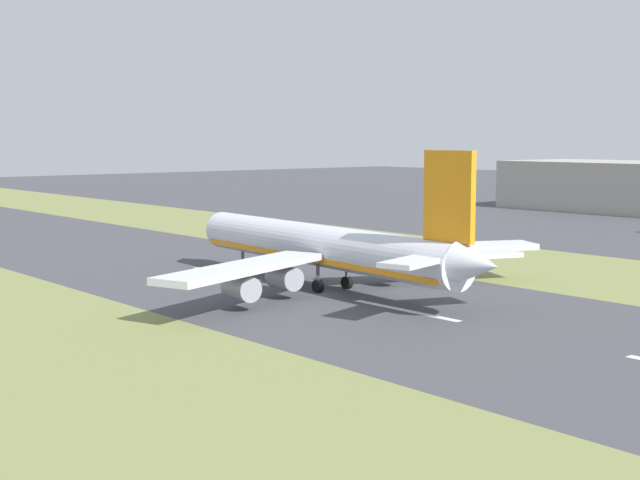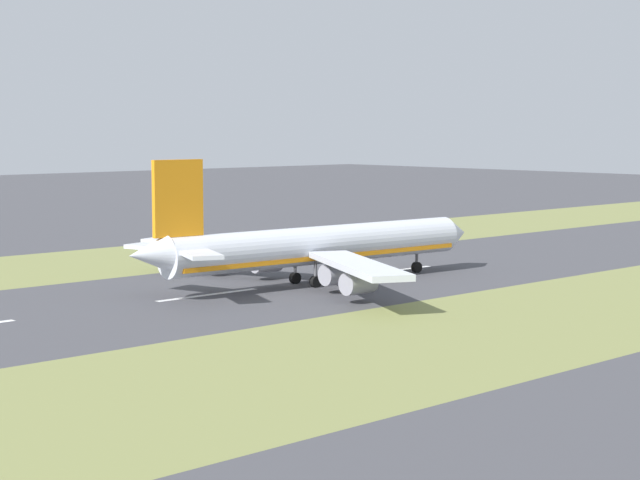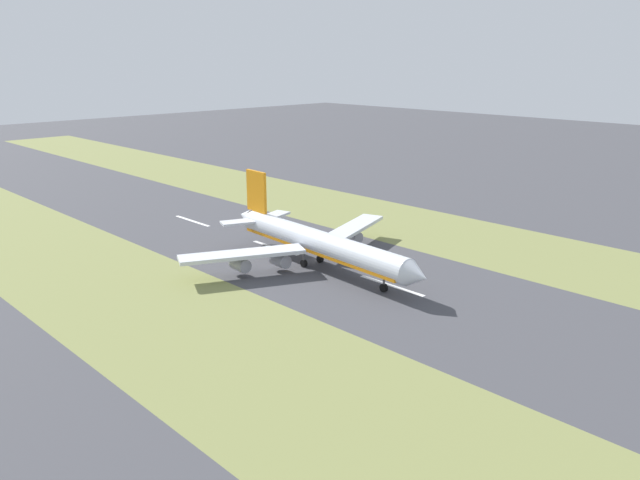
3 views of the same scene
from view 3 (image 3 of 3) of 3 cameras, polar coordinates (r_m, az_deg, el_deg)
The scene contains 7 objects.
ground_plane at distance 155.91m, azimuth -0.32°, elevation -1.96°, with size 800.00×800.00×0.00m, color #424247.
grass_median_west at distance 188.62m, azimuth 9.57°, elevation 1.08°, with size 40.00×600.00×0.01m, color olive.
grass_median_east at distance 130.72m, azimuth -14.75°, elevation -6.23°, with size 40.00×600.00×0.01m, color olive.
centreline_dash_near at distance 198.33m, azimuth -11.60°, elevation 1.72°, with size 1.20×18.00×0.01m, color silver.
centreline_dash_mid at distance 167.16m, azimuth -4.10°, elevation -0.73°, with size 1.20×18.00×0.01m, color silver.
centreline_dash_far at distance 140.53m, azimuth 6.55°, elevation -4.16°, with size 1.20×18.00×0.01m, color silver.
airplane_main_jet at distance 150.79m, azimuth -0.47°, elevation -0.20°, with size 64.01×67.21×20.20m.
Camera 3 is at (102.71, 106.55, 49.06)m, focal length 35.00 mm.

